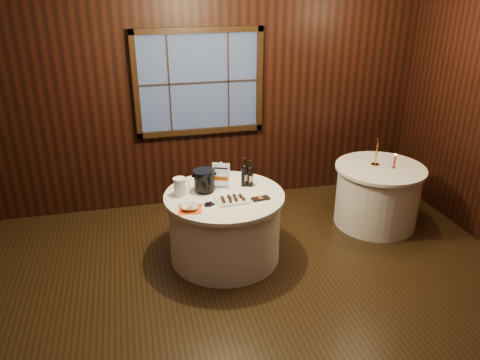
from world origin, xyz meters
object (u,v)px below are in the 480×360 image
object	(u,v)px
port_bottle_right	(250,175)
ice_bucket	(204,180)
port_bottle_left	(245,174)
glass_pitcher	(180,187)
cracker_bowl	(190,207)
brass_candlestick	(376,155)
main_table	(225,226)
chocolate_plate	(232,200)
sign_stand	(222,179)
red_candle	(394,162)
grape_bunch	(209,204)
side_table	(377,195)
chocolate_box	(260,198)

from	to	relation	value
port_bottle_right	ice_bucket	xyz separation A→B (m)	(-0.51, -0.02, -0.00)
port_bottle_left	ice_bucket	bearing A→B (deg)	162.08
ice_bucket	glass_pitcher	size ratio (longest dim) A/B	1.24
cracker_bowl	brass_candlestick	xyz separation A→B (m)	(2.35, 0.62, 0.11)
main_table	chocolate_plate	bearing A→B (deg)	-75.68
glass_pitcher	sign_stand	bearing A→B (deg)	-6.13
cracker_bowl	red_candle	world-z (taller)	red_candle
grape_bunch	glass_pitcher	distance (m)	0.41
port_bottle_right	brass_candlestick	size ratio (longest dim) A/B	0.83
port_bottle_left	grape_bunch	bearing A→B (deg)	-162.97
port_bottle_right	ice_bucket	distance (m)	0.51
side_table	port_bottle_right	size ratio (longest dim) A/B	3.61
sign_stand	port_bottle_left	size ratio (longest dim) A/B	0.94
main_table	side_table	distance (m)	2.02
side_table	ice_bucket	world-z (taller)	ice_bucket
sign_stand	port_bottle_right	bearing A→B (deg)	18.71
side_table	ice_bucket	distance (m)	2.25
port_bottle_right	sign_stand	bearing A→B (deg)	164.90
main_table	red_candle	bearing A→B (deg)	5.98
port_bottle_right	chocolate_plate	xyz separation A→B (m)	(-0.27, -0.33, -0.11)
chocolate_box	cracker_bowl	xyz separation A→B (m)	(-0.74, -0.06, 0.02)
glass_pitcher	side_table	bearing A→B (deg)	-10.26
sign_stand	grape_bunch	xyz separation A→B (m)	(-0.21, -0.39, -0.08)
sign_stand	brass_candlestick	distance (m)	1.96
port_bottle_left	glass_pitcher	bearing A→B (deg)	163.16
port_bottle_left	chocolate_box	xyz separation A→B (m)	(0.08, -0.37, -0.13)
chocolate_box	glass_pitcher	size ratio (longest dim) A/B	0.97
main_table	red_candle	size ratio (longest dim) A/B	6.92
side_table	brass_candlestick	size ratio (longest dim) A/B	2.99
chocolate_plate	ice_bucket	bearing A→B (deg)	127.37
main_table	cracker_bowl	xyz separation A→B (m)	(-0.40, -0.26, 0.41)
brass_candlestick	main_table	bearing A→B (deg)	-169.62
chocolate_plate	side_table	bearing A→B (deg)	13.93
side_table	grape_bunch	distance (m)	2.30
ice_bucket	chocolate_plate	xyz separation A→B (m)	(0.24, -0.31, -0.11)
main_table	glass_pitcher	world-z (taller)	glass_pitcher
port_bottle_right	red_candle	world-z (taller)	port_bottle_right
port_bottle_right	red_candle	xyz separation A→B (m)	(1.81, 0.08, -0.06)
side_table	cracker_bowl	distance (m)	2.50
sign_stand	ice_bucket	size ratio (longest dim) A/B	1.27
ice_bucket	glass_pitcher	world-z (taller)	ice_bucket
port_bottle_left	red_candle	world-z (taller)	port_bottle_left
grape_bunch	glass_pitcher	world-z (taller)	glass_pitcher
port_bottle_right	red_candle	distance (m)	1.81
ice_bucket	grape_bunch	xyz separation A→B (m)	(-0.01, -0.35, -0.11)
side_table	ice_bucket	bearing A→B (deg)	-175.41
main_table	brass_candlestick	bearing A→B (deg)	10.38
main_table	port_bottle_right	size ratio (longest dim) A/B	4.27
chocolate_box	brass_candlestick	world-z (taller)	brass_candlestick
ice_bucket	chocolate_plate	size ratio (longest dim) A/B	0.70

